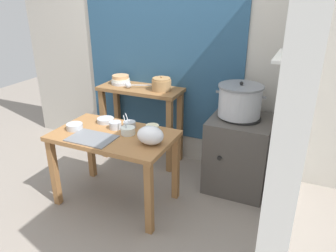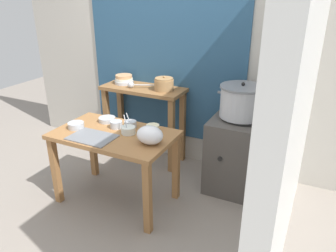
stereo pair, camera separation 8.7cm
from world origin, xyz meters
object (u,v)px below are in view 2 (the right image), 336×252
at_px(prep_table, 115,144).
at_px(prep_bowl_5, 116,124).
at_px(stove_block, 240,154).
at_px(prep_bowl_4, 130,124).
at_px(plastic_bag, 150,135).
at_px(ladle, 132,85).
at_px(prep_bowl_2, 128,130).
at_px(back_shelf_table, 144,106).
at_px(prep_bowl_3, 76,125).
at_px(serving_tray, 92,137).
at_px(steamer_pot, 242,101).
at_px(prep_bowl_1, 107,119).
at_px(bowl_stack_enamel, 124,79).
at_px(clay_pot, 164,84).
at_px(prep_bowl_0, 153,128).

height_order(prep_table, prep_bowl_5, prep_bowl_5).
bearing_deg(stove_block, prep_bowl_4, -149.19).
height_order(prep_table, plastic_bag, plastic_bag).
xyz_separation_m(ladle, plastic_bag, (0.69, -0.84, -0.14)).
height_order(stove_block, prep_bowl_2, prep_bowl_2).
height_order(back_shelf_table, prep_bowl_3, back_shelf_table).
bearing_deg(serving_tray, prep_bowl_3, 158.64).
bearing_deg(steamer_pot, stove_block, -26.62).
bearing_deg(prep_bowl_2, prep_bowl_1, 156.02).
distance_m(serving_tray, plastic_bag, 0.53).
height_order(prep_table, prep_bowl_3, prep_bowl_3).
distance_m(bowl_stack_enamel, prep_bowl_3, 1.00).
xyz_separation_m(prep_table, prep_bowl_5, (-0.05, 0.11, 0.15)).
height_order(clay_pot, plastic_bag, clay_pot).
distance_m(stove_block, steamer_pot, 0.55).
xyz_separation_m(serving_tray, prep_bowl_1, (-0.11, 0.37, 0.02)).
distance_m(serving_tray, prep_bowl_2, 0.32).
height_order(ladle, prep_bowl_1, ladle).
bearing_deg(prep_bowl_4, bowl_stack_enamel, 126.42).
bearing_deg(back_shelf_table, clay_pot, 0.00).
relative_size(prep_table, prep_bowl_5, 9.63).
xyz_separation_m(bowl_stack_enamel, prep_bowl_1, (0.25, -0.71, -0.21)).
relative_size(steamer_pot, prep_bowl_5, 4.20).
height_order(stove_block, prep_bowl_1, stove_block).
xyz_separation_m(ladle, prep_bowl_1, (0.07, -0.60, -0.19)).
bearing_deg(back_shelf_table, prep_bowl_2, -69.03).
height_order(bowl_stack_enamel, prep_bowl_4, bowl_stack_enamel).
bearing_deg(steamer_pot, prep_bowl_4, -147.17).
bearing_deg(prep_bowl_0, prep_bowl_5, -166.40).
bearing_deg(ladle, bowl_stack_enamel, 148.66).
distance_m(ladle, plastic_bag, 1.10).
height_order(prep_table, clay_pot, clay_pot).
height_order(prep_bowl_2, prep_bowl_5, prep_bowl_2).
bearing_deg(serving_tray, ladle, 100.52).
distance_m(back_shelf_table, bowl_stack_enamel, 0.39).
bearing_deg(plastic_bag, prep_bowl_0, 113.26).
height_order(back_shelf_table, steamer_pot, steamer_pot).
height_order(prep_bowl_0, prep_bowl_5, prep_bowl_5).
bearing_deg(prep_bowl_3, plastic_bag, 1.33).
height_order(ladle, prep_bowl_4, ladle).
xyz_separation_m(prep_bowl_1, prep_bowl_3, (-0.16, -0.27, 0.01)).
bearing_deg(clay_pot, stove_block, -7.96).
relative_size(stove_block, prep_bowl_2, 4.59).
relative_size(stove_block, bowl_stack_enamel, 3.55).
bearing_deg(steamer_pot, prep_table, -141.74).
bearing_deg(prep_bowl_0, plastic_bag, -66.74).
relative_size(plastic_bag, prep_bowl_5, 2.04).
bearing_deg(steamer_pot, plastic_bag, -124.79).
relative_size(clay_pot, serving_tray, 0.53).
relative_size(steamer_pot, clay_pot, 2.25).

